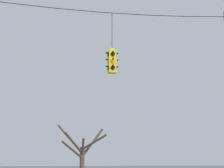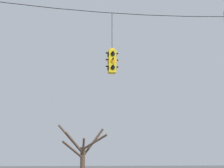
% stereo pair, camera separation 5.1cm
% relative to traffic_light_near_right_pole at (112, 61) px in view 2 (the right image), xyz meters
% --- Properties ---
extents(span_wire, '(15.18, 0.03, 0.39)m').
position_rel_traffic_light_near_right_pole_xyz_m(span_wire, '(-1.59, -0.00, 2.50)').
color(span_wire, black).
extents(traffic_light_near_right_pole, '(0.58, 0.58, 2.95)m').
position_rel_traffic_light_near_right_pole_xyz_m(traffic_light_near_right_pole, '(0.00, 0.00, 0.00)').
color(traffic_light_near_right_pole, yellow).
extents(bare_tree, '(3.36, 2.08, 4.28)m').
position_rel_traffic_light_near_right_pole_xyz_m(bare_tree, '(-0.18, 9.59, -4.10)').
color(bare_tree, brown).
rests_on(bare_tree, ground_plane).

